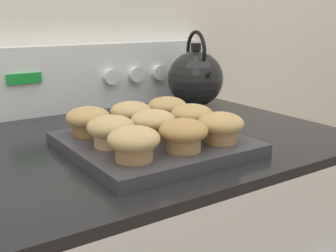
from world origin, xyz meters
The scene contains 13 objects.
wall_back centered at (0.00, 0.69, 1.20)m, with size 8.00×0.05×2.40m.
control_panel centered at (0.00, 0.64, 1.02)m, with size 0.75×0.07×0.17m.
muffin_pan centered at (-0.04, 0.24, 0.94)m, with size 0.31×0.31×0.02m.
muffin_r0_c0 centered at (-0.13, 0.15, 0.98)m, with size 0.08×0.08×0.05m.
muffin_r0_c1 centered at (-0.04, 0.15, 0.98)m, with size 0.08×0.08×0.05m.
muffin_r0_c2 centered at (0.04, 0.15, 0.98)m, with size 0.08×0.08×0.05m.
muffin_r1_c0 centered at (-0.13, 0.24, 0.98)m, with size 0.08×0.08×0.05m.
muffin_r1_c1 centered at (-0.04, 0.23, 0.98)m, with size 0.08×0.08×0.05m.
muffin_r1_c2 centered at (0.05, 0.23, 0.98)m, with size 0.08×0.08×0.05m.
muffin_r2_c0 centered at (-0.13, 0.32, 0.98)m, with size 0.08×0.08×0.05m.
muffin_r2_c1 centered at (-0.04, 0.32, 0.98)m, with size 0.08×0.08×0.05m.
muffin_r2_c2 centered at (0.05, 0.32, 0.98)m, with size 0.08×0.08×0.05m.
tea_kettle centered at (0.26, 0.50, 1.01)m, with size 0.15×0.18×0.21m.
Camera 1 is at (-0.44, -0.40, 1.17)m, focal length 45.00 mm.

